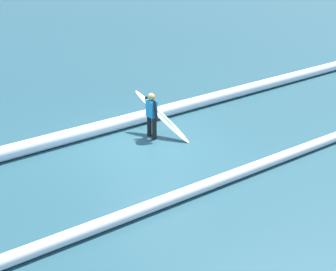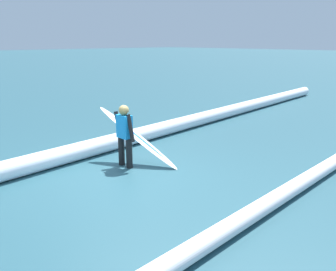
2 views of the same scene
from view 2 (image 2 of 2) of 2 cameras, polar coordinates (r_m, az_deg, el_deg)
ground_plane at (r=7.13m, az=-7.32°, el=-6.81°), size 193.97×193.97×0.00m
surfer at (r=7.46m, az=-7.25°, el=0.48°), size 0.22×0.67×1.38m
surfboard at (r=7.72m, az=-5.13°, el=-0.27°), size 0.90×2.04×1.24m
wave_crest_foreground at (r=9.30m, az=-5.24°, el=-0.04°), size 23.04×1.56×0.41m
wave_crest_midground at (r=4.29m, az=-0.44°, el=-21.13°), size 15.95×0.32×0.27m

